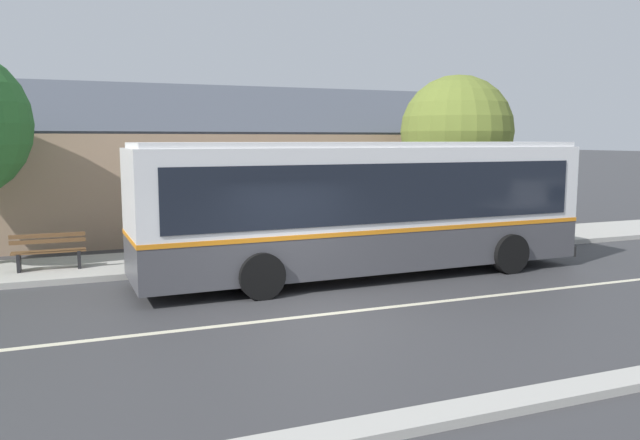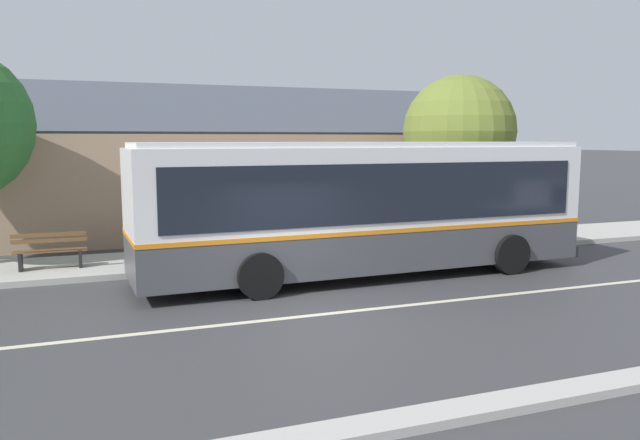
% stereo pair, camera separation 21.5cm
% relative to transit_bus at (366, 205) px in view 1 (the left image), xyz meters
% --- Properties ---
extents(ground_plane, '(300.00, 300.00, 0.00)m').
position_rel_transit_bus_xyz_m(ground_plane, '(-2.45, -2.90, -1.76)').
color(ground_plane, '#38383A').
extents(sidewalk_far, '(60.00, 3.00, 0.15)m').
position_rel_transit_bus_xyz_m(sidewalk_far, '(-2.45, 3.10, -1.69)').
color(sidewalk_far, '#ADAAA3').
rests_on(sidewalk_far, ground).
extents(curb_near, '(60.00, 0.50, 0.12)m').
position_rel_transit_bus_xyz_m(curb_near, '(-2.45, -7.65, -1.70)').
color(curb_near, '#ADAAA3').
rests_on(curb_near, ground).
extents(lane_divider_stripe, '(60.00, 0.16, 0.01)m').
position_rel_transit_bus_xyz_m(lane_divider_stripe, '(-2.45, -2.90, -1.76)').
color(lane_divider_stripe, beige).
rests_on(lane_divider_stripe, ground).
extents(community_building, '(24.73, 8.26, 6.43)m').
position_rel_transit_bus_xyz_m(community_building, '(-3.97, 10.17, 0.13)').
color(community_building, tan).
rests_on(community_building, ground).
extents(transit_bus, '(11.32, 2.98, 3.28)m').
position_rel_transit_bus_xyz_m(transit_bus, '(0.00, 0.00, 0.00)').
color(transit_bus, '#47474C').
rests_on(transit_bus, ground).
extents(bench_by_building, '(1.71, 0.51, 0.94)m').
position_rel_transit_bus_xyz_m(bench_by_building, '(-7.28, 2.80, -1.19)').
color(bench_by_building, brown).
rests_on(bench_by_building, sidewalk_far).
extents(bench_down_street, '(1.71, 0.51, 0.94)m').
position_rel_transit_bus_xyz_m(bench_down_street, '(-2.40, 2.59, -1.19)').
color(bench_down_street, brown).
rests_on(bench_down_street, sidewalk_far).
extents(street_tree_primary, '(3.65, 3.65, 5.43)m').
position_rel_transit_bus_xyz_m(street_tree_primary, '(5.12, 3.67, 1.68)').
color(street_tree_primary, '#4C3828').
rests_on(street_tree_primary, ground).
extents(bus_stop_sign, '(0.36, 0.07, 2.40)m').
position_rel_transit_bus_xyz_m(bus_stop_sign, '(6.70, 2.09, -0.12)').
color(bus_stop_sign, gray).
rests_on(bus_stop_sign, sidewalk_far).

